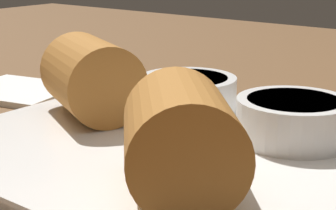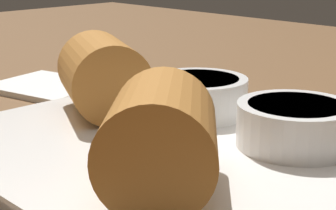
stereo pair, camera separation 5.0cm
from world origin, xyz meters
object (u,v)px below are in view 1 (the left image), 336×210
object	(u,v)px
serving_plate	(168,149)
dipping_bowl_far	(293,118)
napkin	(18,91)
dipping_bowl_near	(187,93)

from	to	relation	value
serving_plate	dipping_bowl_far	bearing A→B (deg)	36.22
serving_plate	napkin	bearing A→B (deg)	167.83
dipping_bowl_near	napkin	bearing A→B (deg)	-177.02
dipping_bowl_near	dipping_bowl_far	bearing A→B (deg)	-5.65
dipping_bowl_near	napkin	world-z (taller)	dipping_bowl_near
dipping_bowl_near	napkin	xyz separation A→B (cm)	(-20.21, -1.05, -2.79)
serving_plate	dipping_bowl_far	world-z (taller)	dipping_bowl_far
serving_plate	dipping_bowl_near	world-z (taller)	dipping_bowl_near
serving_plate	dipping_bowl_near	distance (cm)	6.97
dipping_bowl_far	napkin	xyz separation A→B (cm)	(-29.79, -0.10, -2.79)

